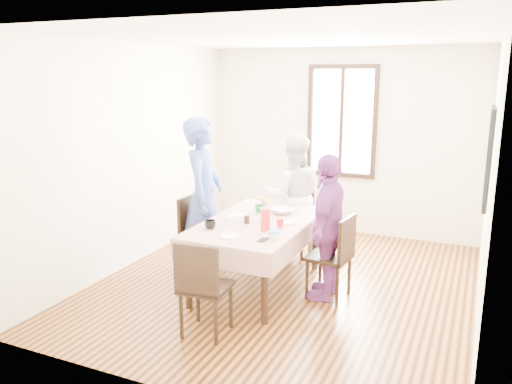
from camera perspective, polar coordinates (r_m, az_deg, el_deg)
ground at (r=5.97m, az=3.28°, el=-10.10°), size 4.50×4.50×0.00m
back_wall at (r=7.70m, az=9.43°, el=5.47°), size 4.00×0.00×4.00m
right_wall at (r=5.23m, az=24.40°, el=0.90°), size 0.00×4.50×4.50m
window_frame at (r=7.65m, az=9.47°, el=7.68°), size 1.02×0.06×1.62m
window_pane at (r=7.66m, az=9.49°, el=7.69°), size 0.90×0.02×1.50m
art_poster at (r=5.49m, az=24.40°, el=3.56°), size 0.04×0.76×0.96m
dining_table at (r=5.76m, az=0.20°, el=-6.93°), size 0.96×1.69×0.75m
tablecloth at (r=5.64m, az=0.21°, el=-3.30°), size 1.08×1.81×0.01m
chair_left at (r=6.22m, az=-5.96°, el=-4.71°), size 0.43×0.43×0.91m
chair_right at (r=5.53m, az=8.07°, el=-7.07°), size 0.47×0.47×0.91m
chair_far at (r=6.76m, az=4.20°, el=-3.19°), size 0.43×0.43×0.91m
chair_near at (r=4.77m, az=-5.55°, el=-10.37°), size 0.45×0.45×0.91m
person_left at (r=6.08m, az=-5.89°, el=-0.50°), size 0.60×0.77×1.85m
person_far at (r=6.66m, az=4.19°, el=-0.43°), size 0.95×0.87×1.59m
person_right at (r=5.43m, az=7.97°, el=-3.87°), size 0.40×0.92×1.55m
mug_black at (r=5.38m, az=-5.08°, el=-3.60°), size 0.15×0.15×0.09m
mug_flag at (r=5.41m, az=2.68°, el=-3.52°), size 0.12×0.12×0.08m
mug_green at (r=5.99m, az=0.37°, el=-1.84°), size 0.13×0.13×0.08m
serving_bowl at (r=5.94m, az=2.97°, el=-2.12°), size 0.29×0.29×0.06m
juice_carton at (r=5.29m, az=1.05°, el=-3.10°), size 0.07×0.07×0.23m
butter_tub at (r=5.07m, az=2.07°, el=-4.81°), size 0.12×0.12×0.06m
jam_jar at (r=5.55m, az=-1.03°, el=-3.06°), size 0.06×0.06×0.09m
drinking_glass at (r=5.50m, az=-3.25°, el=-3.19°), size 0.07×0.07×0.09m
smartphone at (r=5.01m, az=0.80°, el=-5.32°), size 0.07×0.14×0.01m
flower_vase at (r=5.67m, az=0.82°, el=-2.41°), size 0.07×0.07×0.14m
plate_left at (r=5.86m, az=-2.16°, el=-2.56°), size 0.20×0.20×0.01m
plate_right at (r=5.60m, az=3.63°, el=-3.34°), size 0.20×0.20×0.01m
plate_far at (r=6.20m, az=2.67°, el=-1.70°), size 0.20×0.20×0.01m
plate_near at (r=5.13m, az=-2.85°, el=-4.88°), size 0.20×0.20×0.01m
butter_lid at (r=5.06m, az=2.08°, el=-4.41°), size 0.12×0.12×0.01m
flower_bunch at (r=5.64m, az=0.83°, el=-1.22°), size 0.09×0.09×0.10m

